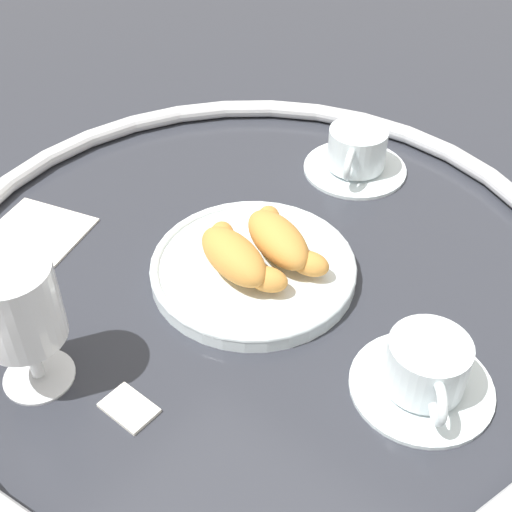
# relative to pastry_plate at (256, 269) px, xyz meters

# --- Properties ---
(ground_plane) EXTENTS (2.20, 2.20, 0.00)m
(ground_plane) POSITION_rel_pastry_plate_xyz_m (-0.00, -0.00, -0.01)
(ground_plane) COLOR #2D3038
(table_chrome_rim) EXTENTS (0.72, 0.72, 0.02)m
(table_chrome_rim) POSITION_rel_pastry_plate_xyz_m (-0.00, -0.00, 0.00)
(table_chrome_rim) COLOR silver
(table_chrome_rim) RESTS_ON ground_plane
(pastry_plate) EXTENTS (0.23, 0.23, 0.02)m
(pastry_plate) POSITION_rel_pastry_plate_xyz_m (0.00, 0.00, 0.00)
(pastry_plate) COLOR silver
(pastry_plate) RESTS_ON ground_plane
(croissant_large) EXTENTS (0.13, 0.09, 0.04)m
(croissant_large) POSITION_rel_pastry_plate_xyz_m (-0.01, -0.02, 0.03)
(croissant_large) COLOR #CC893D
(croissant_large) RESTS_ON pastry_plate
(croissant_small) EXTENTS (0.13, 0.10, 0.04)m
(croissant_small) POSITION_rel_pastry_plate_xyz_m (0.01, 0.03, 0.03)
(croissant_small) COLOR #CC893D
(croissant_small) RESTS_ON pastry_plate
(coffee_cup_near) EXTENTS (0.14, 0.14, 0.06)m
(coffee_cup_near) POSITION_rel_pastry_plate_xyz_m (-0.02, 0.24, 0.02)
(coffee_cup_near) COLOR silver
(coffee_cup_near) RESTS_ON ground_plane
(coffee_cup_far) EXTENTS (0.14, 0.14, 0.06)m
(coffee_cup_far) POSITION_rel_pastry_plate_xyz_m (0.22, -0.03, 0.02)
(coffee_cup_far) COLOR silver
(coffee_cup_far) RESTS_ON ground_plane
(juice_glass_left) EXTENTS (0.08, 0.08, 0.14)m
(juice_glass_left) POSITION_rel_pastry_plate_xyz_m (-0.08, -0.24, 0.08)
(juice_glass_left) COLOR white
(juice_glass_left) RESTS_ON ground_plane
(sugar_packet) EXTENTS (0.05, 0.04, 0.01)m
(sugar_packet) POSITION_rel_pastry_plate_xyz_m (0.02, -0.21, -0.01)
(sugar_packet) COLOR white
(sugar_packet) RESTS_ON ground_plane
(folded_napkin) EXTENTS (0.13, 0.13, 0.01)m
(folded_napkin) POSITION_rel_pastry_plate_xyz_m (-0.25, -0.11, -0.01)
(folded_napkin) COLOR silver
(folded_napkin) RESTS_ON ground_plane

